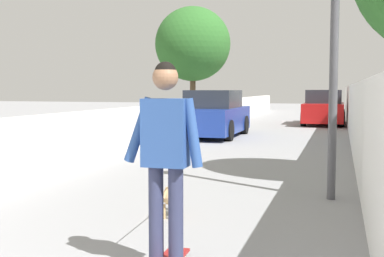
{
  "coord_description": "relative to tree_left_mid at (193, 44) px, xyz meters",
  "views": [
    {
      "loc": [
        -1.12,
        -2.36,
        1.58
      ],
      "look_at": [
        5.86,
        -0.28,
        1.0
      ],
      "focal_mm": 46.66,
      "sensor_mm": 36.0,
      "label": 1
    }
  ],
  "objects": [
    {
      "name": "ground_plane",
      "position": [
        -5.0,
        -3.6,
        -3.44
      ],
      "size": [
        80.0,
        80.0,
        0.0
      ],
      "primitive_type": "plane",
      "color": "gray"
    },
    {
      "name": "wall_left",
      "position": [
        -7.0,
        -0.79,
        -2.89
      ],
      "size": [
        48.0,
        0.3,
        1.11
      ],
      "primitive_type": "cube",
      "color": "silver",
      "rests_on": "ground"
    },
    {
      "name": "fence_right",
      "position": [
        -7.0,
        -6.41,
        -2.59
      ],
      "size": [
        48.0,
        0.3,
        1.71
      ],
      "primitive_type": "cube",
      "color": "white",
      "rests_on": "ground"
    },
    {
      "name": "tree_left_mid",
      "position": [
        0.0,
        0.0,
        0.0
      ],
      "size": [
        3.14,
        3.14,
        5.0
      ],
      "color": "brown",
      "rests_on": "ground"
    },
    {
      "name": "person_skateboarder",
      "position": [
        -16.14,
        -4.54,
        -2.35
      ],
      "size": [
        0.22,
        0.71,
        1.73
      ],
      "color": "#333859",
      "rests_on": "skateboard"
    },
    {
      "name": "dog",
      "position": [
        -14.37,
        -3.99,
        -3.17
      ],
      "size": [
        2.06,
        0.67,
        1.06
      ],
      "color": "tan",
      "rests_on": "ground"
    },
    {
      "name": "car_near",
      "position": [
        -4.08,
        -1.94,
        -2.73
      ],
      "size": [
        4.1,
        1.8,
        1.54
      ],
      "color": "navy",
      "rests_on": "ground"
    },
    {
      "name": "car_far",
      "position": [
        2.8,
        -5.26,
        -2.73
      ],
      "size": [
        4.24,
        1.8,
        1.54
      ],
      "color": "#B71414",
      "rests_on": "ground"
    }
  ]
}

